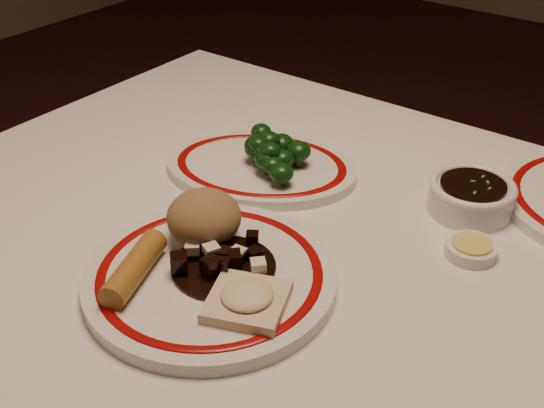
{
  "coord_description": "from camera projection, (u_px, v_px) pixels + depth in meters",
  "views": [
    {
      "loc": [
        0.37,
        -0.58,
        1.26
      ],
      "look_at": [
        -0.06,
        -0.01,
        0.8
      ],
      "focal_mm": 45.0,
      "sensor_mm": 36.0,
      "label": 1
    }
  ],
  "objects": [
    {
      "name": "dining_table",
      "position": [
        313.0,
        306.0,
        0.9
      ],
      "size": [
        1.2,
        0.9,
        0.75
      ],
      "color": "white",
      "rests_on": "ground"
    },
    {
      "name": "main_plate",
      "position": [
        210.0,
        277.0,
        0.79
      ],
      "size": [
        0.39,
        0.39,
        0.02
      ],
      "color": "silver",
      "rests_on": "dining_table"
    },
    {
      "name": "rice_mound",
      "position": [
        204.0,
        217.0,
        0.82
      ],
      "size": [
        0.09,
        0.09,
        0.07
      ],
      "primitive_type": "ellipsoid",
      "color": "olive",
      "rests_on": "main_plate"
    },
    {
      "name": "spring_roll",
      "position": [
        134.0,
        268.0,
        0.77
      ],
      "size": [
        0.07,
        0.12,
        0.03
      ],
      "primitive_type": "cylinder",
      "rotation": [
        1.57,
        0.0,
        0.36
      ],
      "color": "#A67028",
      "rests_on": "main_plate"
    },
    {
      "name": "fried_wonton",
      "position": [
        247.0,
        299.0,
        0.73
      ],
      "size": [
        0.11,
        0.11,
        0.02
      ],
      "color": "beige",
      "rests_on": "main_plate"
    },
    {
      "name": "stirfry_heap",
      "position": [
        223.0,
        262.0,
        0.79
      ],
      "size": [
        0.12,
        0.12,
        0.03
      ],
      "color": "black",
      "rests_on": "main_plate"
    },
    {
      "name": "broccoli_plate",
      "position": [
        261.0,
        167.0,
        1.01
      ],
      "size": [
        0.34,
        0.32,
        0.02
      ],
      "color": "silver",
      "rests_on": "dining_table"
    },
    {
      "name": "broccoli_pile",
      "position": [
        270.0,
        150.0,
        0.99
      ],
      "size": [
        0.13,
        0.11,
        0.05
      ],
      "color": "#23471C",
      "rests_on": "broccoli_plate"
    },
    {
      "name": "soy_bowl",
      "position": [
        471.0,
        197.0,
        0.92
      ],
      "size": [
        0.11,
        0.11,
        0.04
      ],
      "color": "silver",
      "rests_on": "dining_table"
    },
    {
      "name": "mustard_dish",
      "position": [
        471.0,
        249.0,
        0.84
      ],
      "size": [
        0.06,
        0.06,
        0.02
      ],
      "color": "silver",
      "rests_on": "dining_table"
    }
  ]
}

